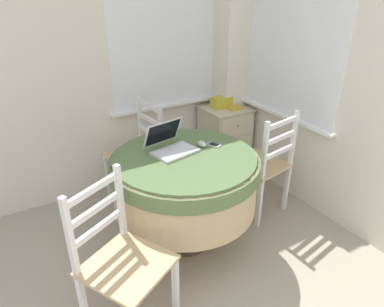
{
  "coord_description": "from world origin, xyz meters",
  "views": [
    {
      "loc": [
        -0.42,
        -0.25,
        1.87
      ],
      "look_at": [
        0.79,
        1.79,
        0.69
      ],
      "focal_mm": 32.0,
      "sensor_mm": 36.0,
      "label": 1
    }
  ],
  "objects_px": {
    "dining_chair_camera_near": "(121,261)",
    "book_on_cabinet": "(231,106)",
    "dining_chair_near_back_window": "(138,154)",
    "dining_chair_near_right_window": "(263,165)",
    "laptop": "(171,145)",
    "round_dining_table": "(185,178)",
    "storage_box": "(222,102)",
    "computer_mouse": "(202,144)",
    "cell_phone": "(214,145)",
    "corner_cabinet": "(224,138)"
  },
  "relations": [
    {
      "from": "laptop",
      "to": "dining_chair_near_right_window",
      "type": "distance_m",
      "value": 0.92
    },
    {
      "from": "round_dining_table",
      "to": "computer_mouse",
      "type": "bearing_deg",
      "value": 20.21
    },
    {
      "from": "laptop",
      "to": "cell_phone",
      "type": "bearing_deg",
      "value": -15.49
    },
    {
      "from": "cell_phone",
      "to": "dining_chair_near_right_window",
      "type": "height_order",
      "value": "dining_chair_near_right_window"
    },
    {
      "from": "dining_chair_near_back_window",
      "to": "dining_chair_near_right_window",
      "type": "distance_m",
      "value": 1.13
    },
    {
      "from": "laptop",
      "to": "dining_chair_near_back_window",
      "type": "bearing_deg",
      "value": 90.57
    },
    {
      "from": "round_dining_table",
      "to": "book_on_cabinet",
      "type": "bearing_deg",
      "value": 39.17
    },
    {
      "from": "storage_box",
      "to": "computer_mouse",
      "type": "bearing_deg",
      "value": -132.62
    },
    {
      "from": "dining_chair_near_back_window",
      "to": "corner_cabinet",
      "type": "bearing_deg",
      "value": 4.57
    },
    {
      "from": "round_dining_table",
      "to": "dining_chair_near_back_window",
      "type": "height_order",
      "value": "dining_chair_near_back_window"
    },
    {
      "from": "round_dining_table",
      "to": "dining_chair_near_right_window",
      "type": "relative_size",
      "value": 1.13
    },
    {
      "from": "cell_phone",
      "to": "storage_box",
      "type": "relative_size",
      "value": 0.56
    },
    {
      "from": "dining_chair_near_right_window",
      "to": "corner_cabinet",
      "type": "xyz_separation_m",
      "value": [
        0.2,
        0.84,
        -0.11
      ]
    },
    {
      "from": "dining_chair_near_right_window",
      "to": "dining_chair_near_back_window",
      "type": "bearing_deg",
      "value": 138.37
    },
    {
      "from": "dining_chair_camera_near",
      "to": "corner_cabinet",
      "type": "distance_m",
      "value": 2.11
    },
    {
      "from": "computer_mouse",
      "to": "dining_chair_near_back_window",
      "type": "height_order",
      "value": "dining_chair_near_back_window"
    },
    {
      "from": "round_dining_table",
      "to": "laptop",
      "type": "bearing_deg",
      "value": 108.95
    },
    {
      "from": "laptop",
      "to": "dining_chair_camera_near",
      "type": "bearing_deg",
      "value": -137.96
    },
    {
      "from": "dining_chair_near_right_window",
      "to": "dining_chair_camera_near",
      "type": "xyz_separation_m",
      "value": [
        -1.46,
        -0.47,
        0.0
      ]
    },
    {
      "from": "dining_chair_near_right_window",
      "to": "book_on_cabinet",
      "type": "bearing_deg",
      "value": 73.18
    },
    {
      "from": "cell_phone",
      "to": "storage_box",
      "type": "height_order",
      "value": "storage_box"
    },
    {
      "from": "laptop",
      "to": "dining_chair_camera_near",
      "type": "xyz_separation_m",
      "value": [
        -0.62,
        -0.56,
        -0.36
      ]
    },
    {
      "from": "computer_mouse",
      "to": "dining_chair_near_right_window",
      "type": "distance_m",
      "value": 0.69
    },
    {
      "from": "round_dining_table",
      "to": "dining_chair_camera_near",
      "type": "xyz_separation_m",
      "value": [
        -0.66,
        -0.43,
        -0.13
      ]
    },
    {
      "from": "laptop",
      "to": "dining_chair_near_right_window",
      "type": "xyz_separation_m",
      "value": [
        0.84,
        -0.09,
        -0.36
      ]
    },
    {
      "from": "dining_chair_near_right_window",
      "to": "storage_box",
      "type": "bearing_deg",
      "value": 79.39
    },
    {
      "from": "laptop",
      "to": "dining_chair_near_right_window",
      "type": "height_order",
      "value": "laptop"
    },
    {
      "from": "dining_chair_camera_near",
      "to": "corner_cabinet",
      "type": "relative_size",
      "value": 1.35
    },
    {
      "from": "dining_chair_near_back_window",
      "to": "storage_box",
      "type": "height_order",
      "value": "dining_chair_near_back_window"
    },
    {
      "from": "computer_mouse",
      "to": "book_on_cabinet",
      "type": "xyz_separation_m",
      "value": [
        0.85,
        0.78,
        -0.08
      ]
    },
    {
      "from": "computer_mouse",
      "to": "laptop",
      "type": "bearing_deg",
      "value": 166.17
    },
    {
      "from": "computer_mouse",
      "to": "storage_box",
      "type": "bearing_deg",
      "value": 47.38
    },
    {
      "from": "round_dining_table",
      "to": "computer_mouse",
      "type": "relative_size",
      "value": 12.69
    },
    {
      "from": "dining_chair_camera_near",
      "to": "book_on_cabinet",
      "type": "distance_m",
      "value": 2.15
    },
    {
      "from": "dining_chair_near_back_window",
      "to": "laptop",
      "type": "bearing_deg",
      "value": -89.43
    },
    {
      "from": "computer_mouse",
      "to": "dining_chair_near_back_window",
      "type": "distance_m",
      "value": 0.83
    },
    {
      "from": "computer_mouse",
      "to": "dining_chair_camera_near",
      "type": "bearing_deg",
      "value": -149.58
    },
    {
      "from": "laptop",
      "to": "dining_chair_near_right_window",
      "type": "bearing_deg",
      "value": -5.97
    },
    {
      "from": "dining_chair_near_right_window",
      "to": "book_on_cabinet",
      "type": "relative_size",
      "value": 4.23
    },
    {
      "from": "round_dining_table",
      "to": "book_on_cabinet",
      "type": "xyz_separation_m",
      "value": [
        1.04,
        0.85,
        0.13
      ]
    },
    {
      "from": "round_dining_table",
      "to": "storage_box",
      "type": "height_order",
      "value": "storage_box"
    },
    {
      "from": "computer_mouse",
      "to": "round_dining_table",
      "type": "bearing_deg",
      "value": -159.79
    },
    {
      "from": "round_dining_table",
      "to": "laptop",
      "type": "distance_m",
      "value": 0.27
    },
    {
      "from": "dining_chair_near_back_window",
      "to": "dining_chair_near_right_window",
      "type": "bearing_deg",
      "value": -41.63
    },
    {
      "from": "corner_cabinet",
      "to": "book_on_cabinet",
      "type": "height_order",
      "value": "book_on_cabinet"
    },
    {
      "from": "dining_chair_near_back_window",
      "to": "dining_chair_near_right_window",
      "type": "xyz_separation_m",
      "value": [
        0.85,
        -0.75,
        0.0
      ]
    },
    {
      "from": "laptop",
      "to": "dining_chair_near_back_window",
      "type": "xyz_separation_m",
      "value": [
        -0.01,
        0.67,
        -0.36
      ]
    },
    {
      "from": "dining_chair_camera_near",
      "to": "dining_chair_near_back_window",
      "type": "bearing_deg",
      "value": 63.45
    },
    {
      "from": "dining_chair_near_back_window",
      "to": "dining_chair_camera_near",
      "type": "xyz_separation_m",
      "value": [
        -0.61,
        -1.22,
        0.0
      ]
    },
    {
      "from": "cell_phone",
      "to": "dining_chair_near_back_window",
      "type": "distance_m",
      "value": 0.88
    }
  ]
}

